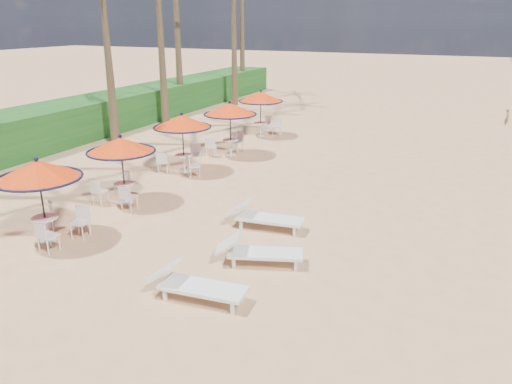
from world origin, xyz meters
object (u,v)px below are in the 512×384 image
Objects in this scene: station_2 at (182,129)px; lounger_mid at (256,251)px; lounger_far at (262,216)px; station_0 at (41,180)px; lounger_near at (193,284)px; station_3 at (230,115)px; station_1 at (120,153)px; station_4 at (262,101)px.

station_2 reaches higher than lounger_mid.
lounger_far reaches higher than lounger_mid.
station_0 is 6.01m from lounger_far.
lounger_near is (5.27, -7.98, -1.34)m from station_2.
lounger_near is 4.13m from lounger_far.
lounger_mid is (0.55, 2.03, -0.01)m from lounger_near.
station_1 is at bearing -93.21° from station_3.
lounger_mid is (5.83, -5.95, -1.36)m from station_2.
station_0 is 14.14m from station_4.
station_1 is 6.77m from lounger_near.
lounger_mid is at bearing -59.20° from station_3.
station_3 is 4.11m from station_4.
lounger_far is (4.93, 3.17, -1.34)m from station_0.
lounger_mid is at bearing 10.65° from station_0.
lounger_near is at bearing -38.88° from station_1.
lounger_far is (4.88, -10.97, -1.41)m from station_4.
station_4 is (0.08, 10.92, 0.12)m from station_1.
station_1 is 10.92m from station_4.
station_2 is (-0.10, 3.81, 0.05)m from station_1.
lounger_near is at bearing -56.54° from station_2.
station_2 is 3.06m from station_3.
station_3 is at bearing 86.79° from station_1.
station_3 is (0.48, 3.02, 0.04)m from station_2.
station_4 is 1.06× the size of lounger_mid.
station_2 is at bearing -91.46° from station_4.
station_3 is at bearing 117.18° from lounger_far.
lounger_far is (4.58, -6.87, -1.38)m from station_3.
station_4 is 15.99m from lounger_near.
station_4 is 1.04× the size of lounger_near.
station_0 is at bearing -88.93° from station_2.
lounger_mid is (5.65, -13.06, -1.43)m from station_4.
station_0 is 1.04× the size of lounger_near.
station_0 is 10.04m from station_3.
lounger_near is at bearing -93.51° from lounger_far.
station_2 reaches higher than lounger_far.
station_1 is at bearing 140.03° from lounger_mid.
station_2 is 7.12m from station_4.
station_3 is 1.02× the size of station_4.
station_3 is 10.53m from lounger_mid.
station_0 is at bearing -153.76° from lounger_far.
lounger_far is at bearing -66.03° from station_4.
station_1 is 1.00× the size of lounger_far.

